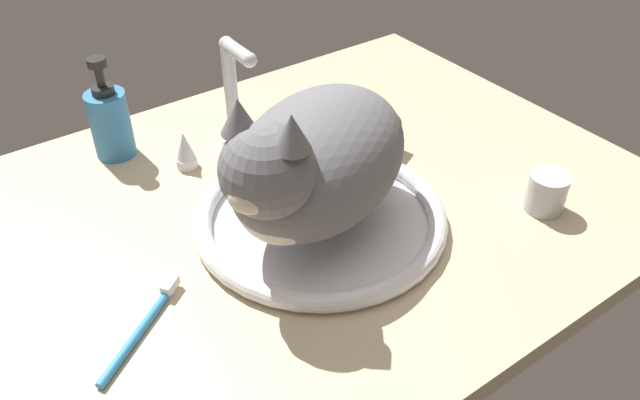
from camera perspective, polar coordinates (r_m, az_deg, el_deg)
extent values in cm
cube|color=#CCB793|center=(89.90, -3.53, -1.65)|extent=(104.13, 72.63, 3.00)
torus|color=white|center=(85.76, 0.00, -1.46)|extent=(33.67, 33.67, 2.49)
cylinder|color=white|center=(86.36, 0.00, -1.94)|extent=(29.93, 29.93, 0.60)
cylinder|color=silver|center=(101.57, -7.43, 4.99)|extent=(4.00, 4.00, 2.07)
cylinder|color=silver|center=(97.18, -7.84, 9.33)|extent=(2.00, 2.00, 15.40)
sphere|color=silver|center=(93.81, -8.24, 13.47)|extent=(2.20, 2.20, 2.20)
cylinder|color=silver|center=(91.28, -7.27, 12.85)|extent=(2.00, 6.25, 2.00)
sphere|color=silver|center=(88.78, -6.25, 12.19)|extent=(2.10, 2.10, 2.10)
cylinder|color=silver|center=(98.81, -11.65, 3.28)|extent=(3.20, 3.20, 1.60)
cone|color=silver|center=(97.20, -11.87, 4.72)|extent=(2.88, 2.88, 4.33)
cylinder|color=silver|center=(105.19, -3.42, 6.35)|extent=(3.20, 3.20, 1.60)
cone|color=silver|center=(103.68, -3.48, 7.75)|extent=(2.88, 2.88, 4.33)
ellipsoid|color=slate|center=(80.30, 0.00, 3.61)|extent=(33.92, 29.31, 15.80)
sphere|color=slate|center=(69.35, -4.66, 2.62)|extent=(10.77, 10.77, 10.77)
cone|color=slate|center=(64.67, -2.51, 6.01)|extent=(4.09, 4.09, 4.04)
cone|color=slate|center=(67.86, -7.20, 7.38)|extent=(4.09, 4.09, 4.04)
ellipsoid|color=silver|center=(67.36, -6.49, 0.14)|extent=(4.83, 5.46, 3.44)
ellipsoid|color=silver|center=(73.92, -3.82, -0.68)|extent=(11.66, 12.87, 8.69)
cylinder|color=slate|center=(95.98, 4.83, 5.24)|extent=(12.85, 8.25, 3.20)
cylinder|color=#B2B5BA|center=(92.93, 19.29, 0.39)|extent=(5.35, 5.35, 4.53)
cylinder|color=silver|center=(91.38, 19.64, 1.77)|extent=(5.46, 5.46, 1.00)
cylinder|color=teal|center=(102.41, -17.98, 6.36)|extent=(5.99, 5.99, 10.34)
cylinder|color=black|center=(99.71, -18.61, 9.18)|extent=(3.30, 3.30, 1.20)
cylinder|color=black|center=(98.76, -18.86, 10.28)|extent=(1.20, 1.20, 3.16)
cylinder|color=black|center=(97.85, -19.12, 11.41)|extent=(2.70, 2.70, 1.20)
cylinder|color=#338CD1|center=(74.65, -16.05, -11.65)|extent=(11.38, 8.55, 1.00)
cube|color=white|center=(78.52, -13.10, -7.32)|extent=(2.81, 2.49, 1.20)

